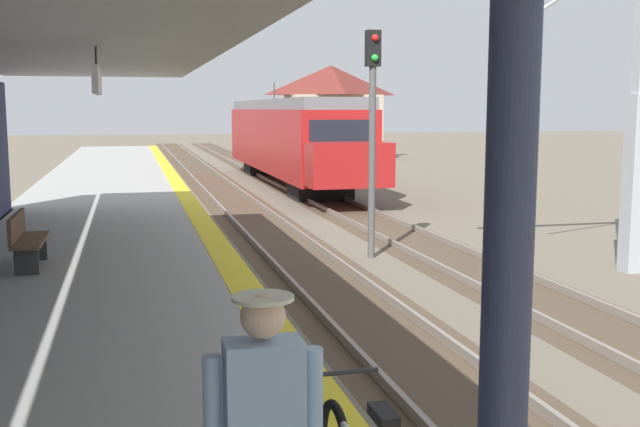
{
  "coord_description": "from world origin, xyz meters",
  "views": [
    {
      "loc": [
        -1.8,
        1.41,
        3.44
      ],
      "look_at": [
        0.57,
        10.92,
        2.1
      ],
      "focal_mm": 42.87,
      "sensor_mm": 36.0,
      "label": 1
    }
  ],
  "objects_px": {
    "platform_bench": "(26,238)",
    "distant_trackside_house": "(331,111)",
    "catenary_pylon_far_side": "(627,101)",
    "rail_signal_post": "(372,120)",
    "approaching_train": "(291,137)"
  },
  "relations": [
    {
      "from": "rail_signal_post",
      "to": "platform_bench",
      "type": "distance_m",
      "value": 8.23
    },
    {
      "from": "rail_signal_post",
      "to": "distant_trackside_house",
      "type": "relative_size",
      "value": 0.79
    },
    {
      "from": "rail_signal_post",
      "to": "platform_bench",
      "type": "height_order",
      "value": "rail_signal_post"
    },
    {
      "from": "platform_bench",
      "to": "distant_trackside_house",
      "type": "bearing_deg",
      "value": 68.34
    },
    {
      "from": "catenary_pylon_far_side",
      "to": "distant_trackside_house",
      "type": "distance_m",
      "value": 37.42
    },
    {
      "from": "approaching_train",
      "to": "platform_bench",
      "type": "relative_size",
      "value": 12.25
    },
    {
      "from": "approaching_train",
      "to": "rail_signal_post",
      "type": "height_order",
      "value": "rail_signal_post"
    },
    {
      "from": "platform_bench",
      "to": "distant_trackside_house",
      "type": "height_order",
      "value": "distant_trackside_house"
    },
    {
      "from": "catenary_pylon_far_side",
      "to": "platform_bench",
      "type": "bearing_deg",
      "value": -175.24
    },
    {
      "from": "rail_signal_post",
      "to": "platform_bench",
      "type": "relative_size",
      "value": 3.25
    },
    {
      "from": "approaching_train",
      "to": "distant_trackside_house",
      "type": "relative_size",
      "value": 2.97
    },
    {
      "from": "approaching_train",
      "to": "rail_signal_post",
      "type": "xyz_separation_m",
      "value": [
        -1.71,
        -17.3,
        1.02
      ]
    },
    {
      "from": "approaching_train",
      "to": "catenary_pylon_far_side",
      "type": "distance_m",
      "value": 20.37
    },
    {
      "from": "platform_bench",
      "to": "distant_trackside_house",
      "type": "xyz_separation_m",
      "value": [
        15.18,
        38.22,
        1.96
      ]
    },
    {
      "from": "approaching_train",
      "to": "platform_bench",
      "type": "xyz_separation_m",
      "value": [
        -8.78,
        -21.09,
        -0.8
      ]
    }
  ]
}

